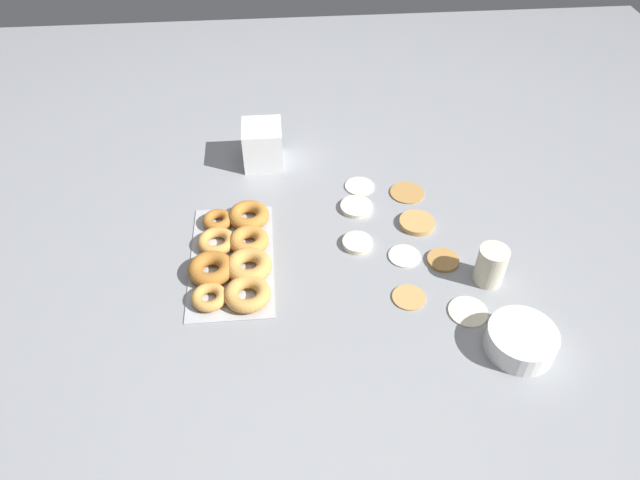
% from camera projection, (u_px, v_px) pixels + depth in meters
% --- Properties ---
extents(ground_plane, '(3.00, 3.00, 0.00)m').
position_uv_depth(ground_plane, '(359.00, 245.00, 1.53)').
color(ground_plane, gray).
extents(pancake_0, '(0.09, 0.09, 0.01)m').
position_uv_depth(pancake_0, '(360.00, 186.00, 1.71)').
color(pancake_0, beige).
rests_on(pancake_0, ground_plane).
extents(pancake_1, '(0.08, 0.08, 0.01)m').
position_uv_depth(pancake_1, '(405.00, 256.00, 1.50)').
color(pancake_1, beige).
rests_on(pancake_1, ground_plane).
extents(pancake_2, '(0.08, 0.08, 0.01)m').
position_uv_depth(pancake_2, '(409.00, 297.00, 1.39)').
color(pancake_2, tan).
rests_on(pancake_2, ground_plane).
extents(pancake_3, '(0.08, 0.08, 0.01)m').
position_uv_depth(pancake_3, '(443.00, 260.00, 1.48)').
color(pancake_3, '#B27F42').
rests_on(pancake_3, ground_plane).
extents(pancake_4, '(0.10, 0.10, 0.01)m').
position_uv_depth(pancake_4, '(407.00, 192.00, 1.69)').
color(pancake_4, '#B27F42').
rests_on(pancake_4, ground_plane).
extents(pancake_5, '(0.10, 0.10, 0.01)m').
position_uv_depth(pancake_5, '(417.00, 223.00, 1.58)').
color(pancake_5, tan).
rests_on(pancake_5, ground_plane).
extents(pancake_6, '(0.08, 0.08, 0.01)m').
position_uv_depth(pancake_6, '(357.00, 242.00, 1.53)').
color(pancake_6, beige).
rests_on(pancake_6, ground_plane).
extents(pancake_7, '(0.09, 0.09, 0.01)m').
position_uv_depth(pancake_7, '(468.00, 311.00, 1.36)').
color(pancake_7, beige).
rests_on(pancake_7, ground_plane).
extents(pancake_8, '(0.09, 0.09, 0.01)m').
position_uv_depth(pancake_8, '(356.00, 207.00, 1.63)').
color(pancake_8, silver).
rests_on(pancake_8, ground_plane).
extents(donut_tray, '(0.41, 0.22, 0.04)m').
position_uv_depth(donut_tray, '(234.00, 256.00, 1.47)').
color(donut_tray, '#ADAFB5').
rests_on(donut_tray, ground_plane).
extents(batter_bowl, '(0.16, 0.16, 0.06)m').
position_uv_depth(batter_bowl, '(521.00, 340.00, 1.27)').
color(batter_bowl, white).
rests_on(batter_bowl, ground_plane).
extents(container_stack, '(0.13, 0.12, 0.13)m').
position_uv_depth(container_stack, '(263.00, 145.00, 1.76)').
color(container_stack, white).
rests_on(container_stack, ground_plane).
extents(paper_cup, '(0.07, 0.07, 0.10)m').
position_uv_depth(paper_cup, '(491.00, 265.00, 1.41)').
color(paper_cup, beige).
rests_on(paper_cup, ground_plane).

